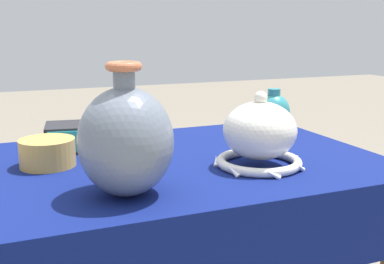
{
  "coord_description": "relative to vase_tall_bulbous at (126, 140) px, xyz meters",
  "views": [
    {
      "loc": [
        -0.43,
        -1.1,
        1.03
      ],
      "look_at": [
        -0.03,
        -0.13,
        0.8
      ],
      "focal_mm": 45.0,
      "sensor_mm": 36.0,
      "label": 1
    }
  ],
  "objects": [
    {
      "name": "display_table",
      "position": [
        0.2,
        0.2,
        -0.19
      ],
      "size": [
        0.98,
        0.7,
        0.7
      ],
      "color": "brown",
      "rests_on": "ground_plane"
    },
    {
      "name": "vase_tall_bulbous",
      "position": [
        0.0,
        0.0,
        0.0
      ],
      "size": [
        0.19,
        0.19,
        0.26
      ],
      "color": "slate",
      "rests_on": "display_table"
    },
    {
      "name": "mosaic_tile_box",
      "position": [
        -0.05,
        0.41,
        -0.08
      ],
      "size": [
        0.16,
        0.15,
        0.07
      ],
      "rotation": [
        0.0,
        0.0,
        -0.16
      ],
      "color": "#232328",
      "rests_on": "display_table"
    },
    {
      "name": "vase_dome_bell",
      "position": [
        0.34,
        0.07,
        -0.04
      ],
      "size": [
        0.22,
        0.22,
        0.19
      ],
      "color": "white",
      "rests_on": "display_table"
    },
    {
      "name": "jar_round_teal",
      "position": [
        0.59,
        0.41,
        -0.05
      ],
      "size": [
        0.11,
        0.11,
        0.13
      ],
      "color": "teal",
      "rests_on": "display_table"
    },
    {
      "name": "pot_squat_ochre",
      "position": [
        -0.13,
        0.27,
        -0.08
      ],
      "size": [
        0.13,
        0.13,
        0.07
      ],
      "primitive_type": "cylinder",
      "color": "gold",
      "rests_on": "display_table"
    }
  ]
}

